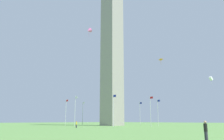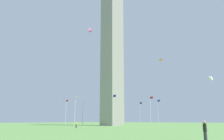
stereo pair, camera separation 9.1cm
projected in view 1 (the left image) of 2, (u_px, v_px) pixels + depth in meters
The scene contains 15 objects.
ground_plane at pixel (112, 126), 80.17m from camera, with size 260.00×260.00×0.00m, color #609347.
obelisk_monument at pixel (112, 49), 86.07m from camera, with size 6.10×6.10×55.45m.
flagpole_n at pixel (151, 110), 70.28m from camera, with size 1.12×0.14×9.03m.
flagpole_ne at pixel (158, 111), 81.54m from camera, with size 1.12×0.14×9.03m.
flagpole_e at pixel (140, 112), 92.58m from camera, with size 1.12×0.14×9.03m.
flagpole_se at pixel (111, 113), 96.95m from camera, with size 1.12×0.14×9.03m.
flagpole_s at pixel (83, 112), 92.08m from camera, with size 1.12×0.14×9.03m.
flagpole_sw at pixel (66, 111), 80.83m from camera, with size 1.12×0.14×9.03m.
flagpole_w at pixel (75, 110), 69.78m from camera, with size 1.12×0.14×9.03m.
flagpole_nw at pixel (113, 109), 65.41m from camera, with size 1.12×0.14×9.03m.
person_yellow_shirt at pixel (76, 125), 55.36m from camera, with size 0.32×0.32×1.62m.
person_black_shirt at pixel (206, 131), 20.33m from camera, with size 0.32×0.32×1.74m.
kite_orange_diamond at pixel (161, 60), 61.81m from camera, with size 1.18×1.20×1.50m.
kite_white_box at pixel (211, 78), 66.39m from camera, with size 0.84×1.28×2.34m.
kite_pink_delta at pixel (89, 30), 72.66m from camera, with size 1.59×1.94×2.95m.
Camera 1 is at (56.96, -59.59, 1.76)m, focal length 37.22 mm.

